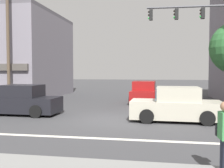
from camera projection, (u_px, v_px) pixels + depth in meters
The scene contains 8 objects.
ground_plane at pixel (113, 120), 12.41m from camera, with size 120.00×120.00×0.00m, color #3D3D3F.
lane_marking_stripe at pixel (97, 138), 8.97m from camera, with size 9.00×0.24×0.01m, color silver.
building_left_block at pixel (3, 56), 24.50m from camera, with size 10.50×9.76×7.54m.
utility_pole_near_left at pixel (8, 38), 18.47m from camera, with size 1.40×0.22×8.99m.
traffic_light_mast at pixel (209, 36), 14.70m from camera, with size 4.89×0.30×6.20m.
sedan_crossing_center at pixel (176, 106), 12.05m from camera, with size 4.14×1.95×1.58m.
sedan_parked_curbside at pixel (21, 101), 13.92m from camera, with size 4.13×1.93×1.58m.
sedan_crossing_rightbound at pixel (144, 93), 19.19m from camera, with size 1.99×4.16×1.58m.
Camera 1 is at (1.99, -12.15, 2.30)m, focal length 42.00 mm.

